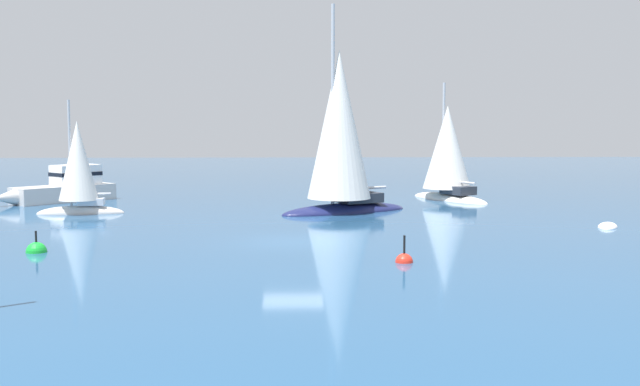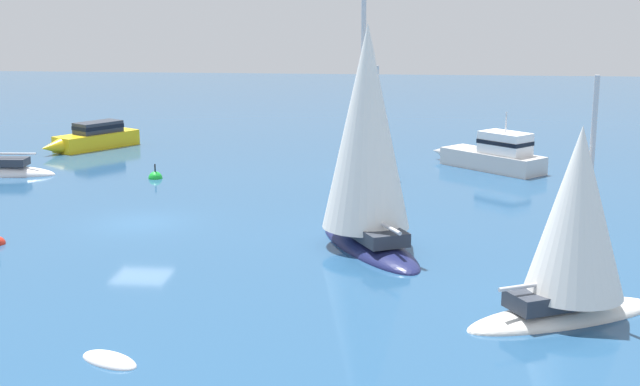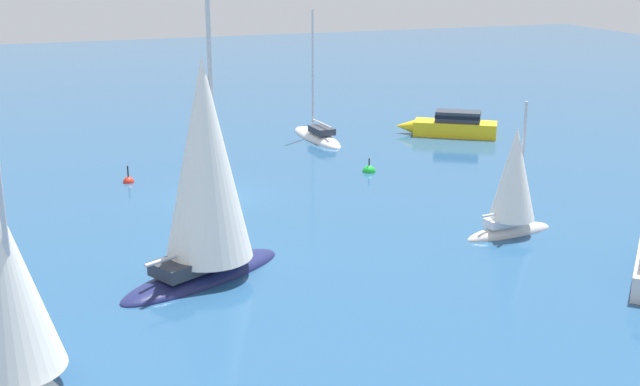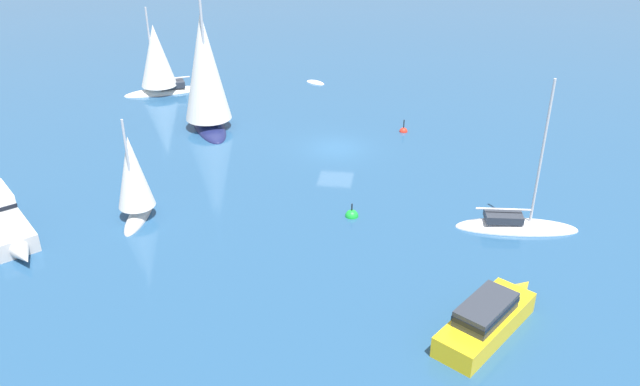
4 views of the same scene
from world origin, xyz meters
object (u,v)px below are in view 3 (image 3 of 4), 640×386
(yacht, at_px, (205,178))
(channel_buoy, at_px, (129,182))
(yacht_1, at_px, (513,186))
(ketch, at_px, (6,305))
(powerboat, at_px, (452,125))
(ketch_1, at_px, (317,137))
(mooring_buoy, at_px, (369,172))

(yacht, bearing_deg, channel_buoy, 67.72)
(yacht_1, relative_size, channel_buoy, 5.21)
(channel_buoy, bearing_deg, yacht_1, 46.19)
(ketch, distance_m, powerboat, 39.16)
(yacht_1, bearing_deg, ketch_1, 88.77)
(ketch, bearing_deg, powerboat, 104.13)
(ketch, bearing_deg, ketch_1, 117.26)
(mooring_buoy, bearing_deg, channel_buoy, -100.77)
(ketch_1, height_order, yacht_1, ketch_1)
(ketch, bearing_deg, yacht_1, 79.92)
(yacht_1, bearing_deg, powerboat, 62.90)
(yacht, xyz_separation_m, channel_buoy, (-14.99, -1.26, -4.07))
(ketch, distance_m, channel_buoy, 22.77)
(ketch_1, relative_size, channel_buoy, 7.29)
(ketch_1, bearing_deg, powerboat, -108.69)
(yacht, distance_m, channel_buoy, 15.58)
(mooring_buoy, bearing_deg, ketch, -46.03)
(yacht, bearing_deg, ketch, -164.81)
(powerboat, relative_size, channel_buoy, 5.28)
(ketch_1, bearing_deg, ketch, 140.57)
(channel_buoy, distance_m, mooring_buoy, 13.92)
(ketch_1, xyz_separation_m, mooring_buoy, (9.28, -0.09, -0.11))
(ketch_1, relative_size, powerboat, 1.38)
(ketch, distance_m, yacht, 10.13)
(mooring_buoy, bearing_deg, ketch_1, 179.47)
(channel_buoy, bearing_deg, ketch_1, 115.89)
(powerboat, height_order, mooring_buoy, powerboat)
(powerboat, bearing_deg, channel_buoy, 44.07)
(powerboat, height_order, channel_buoy, powerboat)
(channel_buoy, bearing_deg, yacht, 4.81)
(yacht_1, bearing_deg, yacht, 174.66)
(powerboat, distance_m, channel_buoy, 23.39)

